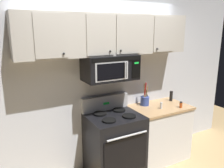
{
  "coord_description": "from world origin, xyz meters",
  "views": [
    {
      "loc": [
        -1.48,
        -2.22,
        2.11
      ],
      "look_at": [
        0.0,
        0.49,
        1.35
      ],
      "focal_mm": 36.44,
      "sensor_mm": 36.0,
      "label": 1
    }
  ],
  "objects_px": {
    "spice_jar": "(181,105)",
    "salt_shaker": "(161,106)",
    "utensil_crock_blue": "(145,99)",
    "pepper_mill": "(171,96)",
    "stove_range": "(114,143)",
    "over_range_microwave": "(110,68)"
  },
  "relations": [
    {
      "from": "spice_jar",
      "to": "salt_shaker",
      "type": "bearing_deg",
      "value": 159.47
    },
    {
      "from": "utensil_crock_blue",
      "to": "pepper_mill",
      "type": "xyz_separation_m",
      "value": [
        0.53,
        -0.03,
        -0.01
      ]
    },
    {
      "from": "stove_range",
      "to": "pepper_mill",
      "type": "relative_size",
      "value": 6.55
    },
    {
      "from": "over_range_microwave",
      "to": "pepper_mill",
      "type": "xyz_separation_m",
      "value": [
        1.19,
        0.01,
        -0.59
      ]
    },
    {
      "from": "over_range_microwave",
      "to": "spice_jar",
      "type": "height_order",
      "value": "over_range_microwave"
    },
    {
      "from": "over_range_microwave",
      "to": "utensil_crock_blue",
      "type": "bearing_deg",
      "value": 3.86
    },
    {
      "from": "over_range_microwave",
      "to": "salt_shaker",
      "type": "height_order",
      "value": "over_range_microwave"
    },
    {
      "from": "over_range_microwave",
      "to": "utensil_crock_blue",
      "type": "xyz_separation_m",
      "value": [
        0.66,
        0.04,
        -0.58
      ]
    },
    {
      "from": "over_range_microwave",
      "to": "pepper_mill",
      "type": "bearing_deg",
      "value": 0.69
    },
    {
      "from": "stove_range",
      "to": "pepper_mill",
      "type": "distance_m",
      "value": 1.3
    },
    {
      "from": "over_range_microwave",
      "to": "spice_jar",
      "type": "relative_size",
      "value": 7.85
    },
    {
      "from": "spice_jar",
      "to": "over_range_microwave",
      "type": "bearing_deg",
      "value": 163.3
    },
    {
      "from": "stove_range",
      "to": "over_range_microwave",
      "type": "distance_m",
      "value": 1.11
    },
    {
      "from": "utensil_crock_blue",
      "to": "pepper_mill",
      "type": "relative_size",
      "value": 2.3
    },
    {
      "from": "spice_jar",
      "to": "utensil_crock_blue",
      "type": "bearing_deg",
      "value": 139.04
    },
    {
      "from": "utensil_crock_blue",
      "to": "salt_shaker",
      "type": "relative_size",
      "value": 3.82
    },
    {
      "from": "utensil_crock_blue",
      "to": "spice_jar",
      "type": "height_order",
      "value": "utensil_crock_blue"
    },
    {
      "from": "over_range_microwave",
      "to": "salt_shaker",
      "type": "relative_size",
      "value": 7.41
    },
    {
      "from": "stove_range",
      "to": "utensil_crock_blue",
      "type": "distance_m",
      "value": 0.86
    },
    {
      "from": "salt_shaker",
      "to": "spice_jar",
      "type": "bearing_deg",
      "value": -20.53
    },
    {
      "from": "stove_range",
      "to": "spice_jar",
      "type": "height_order",
      "value": "stove_range"
    },
    {
      "from": "stove_range",
      "to": "over_range_microwave",
      "type": "bearing_deg",
      "value": 90.14
    }
  ]
}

